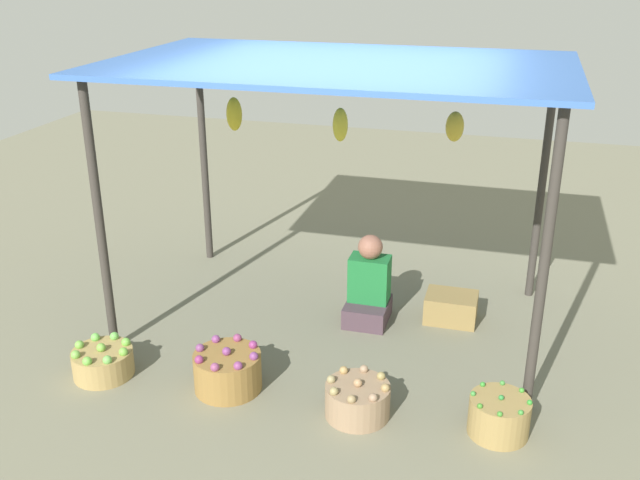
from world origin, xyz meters
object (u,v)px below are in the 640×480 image
(basket_purple_onions, at_px, (228,371))
(basket_green_chilies, at_px, (499,416))
(basket_green_apples, at_px, (103,362))
(basket_potatoes, at_px, (358,400))
(wooden_crate_near_vendor, at_px, (451,307))
(vendor_person, at_px, (369,288))

(basket_purple_onions, relative_size, basket_green_chilies, 1.22)
(basket_green_apples, bearing_deg, basket_potatoes, 0.86)
(basket_green_chilies, relative_size, wooden_crate_near_vendor, 0.92)
(vendor_person, xyz_separation_m, basket_purple_onions, (-0.77, -1.31, -0.15))
(basket_green_apples, relative_size, basket_purple_onions, 0.92)
(basket_potatoes, bearing_deg, basket_green_apples, -179.14)
(basket_green_chilies, height_order, wooden_crate_near_vendor, basket_green_chilies)
(basket_potatoes, relative_size, basket_green_chilies, 1.12)
(basket_green_apples, xyz_separation_m, wooden_crate_near_vendor, (2.44, 1.58, 0.01))
(basket_green_apples, relative_size, wooden_crate_near_vendor, 1.04)
(basket_green_apples, bearing_deg, basket_purple_onions, 5.20)
(basket_purple_onions, height_order, basket_potatoes, basket_purple_onions)
(vendor_person, height_order, wooden_crate_near_vendor, vendor_person)
(basket_potatoes, bearing_deg, basket_purple_onions, 176.54)
(basket_green_chilies, bearing_deg, basket_potatoes, -176.41)
(basket_purple_onions, height_order, wooden_crate_near_vendor, basket_purple_onions)
(basket_potatoes, bearing_deg, basket_green_chilies, 3.59)
(basket_green_chilies, xyz_separation_m, wooden_crate_near_vendor, (-0.48, 1.49, -0.01))
(basket_purple_onions, distance_m, basket_potatoes, 0.99)
(wooden_crate_near_vendor, bearing_deg, basket_green_chilies, -72.27)
(basket_purple_onions, xyz_separation_m, basket_green_chilies, (1.94, -0.00, -0.01))
(basket_purple_onions, bearing_deg, vendor_person, 59.66)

